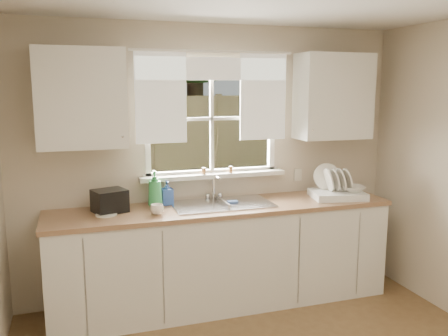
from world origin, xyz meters
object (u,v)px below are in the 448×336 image
object	(u,v)px
dish_rack	(337,191)
black_appliance	(110,201)
soap_bottle_a	(155,189)
cup	(157,209)

from	to	relation	value
dish_rack	black_appliance	bearing A→B (deg)	176.10
dish_rack	soap_bottle_a	world-z (taller)	soap_bottle_a
cup	black_appliance	size ratio (longest dim) A/B	0.42
soap_bottle_a	cup	distance (m)	0.27
dish_rack	cup	size ratio (longest dim) A/B	4.98
dish_rack	black_appliance	world-z (taller)	dish_rack
soap_bottle_a	black_appliance	size ratio (longest dim) A/B	1.26
soap_bottle_a	black_appliance	xyz separation A→B (m)	(-0.39, -0.03, -0.07)
black_appliance	soap_bottle_a	bearing A→B (deg)	-13.77
cup	black_appliance	distance (m)	0.42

